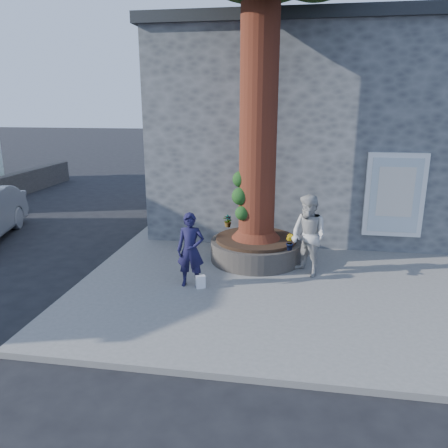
# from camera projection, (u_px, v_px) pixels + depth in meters

# --- Properties ---
(ground) EXTENTS (120.00, 120.00, 0.00)m
(ground) POSITION_uv_depth(u_px,v_px,m) (210.00, 294.00, 9.52)
(ground) COLOR black
(ground) RESTS_ON ground
(pavement) EXTENTS (9.00, 8.00, 0.12)m
(pavement) POSITION_uv_depth(u_px,v_px,m) (281.00, 278.00, 10.22)
(pavement) COLOR slate
(pavement) RESTS_ON ground
(yellow_line) EXTENTS (0.10, 30.00, 0.01)m
(yellow_line) POSITION_uv_depth(u_px,v_px,m) (99.00, 269.00, 10.94)
(yellow_line) COLOR yellow
(yellow_line) RESTS_ON ground
(stone_shop) EXTENTS (10.30, 8.30, 6.30)m
(stone_shop) POSITION_uv_depth(u_px,v_px,m) (320.00, 129.00, 15.11)
(stone_shop) COLOR #494C4E
(stone_shop) RESTS_ON ground
(planter) EXTENTS (2.30, 2.30, 0.60)m
(planter) POSITION_uv_depth(u_px,v_px,m) (256.00, 249.00, 11.18)
(planter) COLOR black
(planter) RESTS_ON pavement
(man) EXTENTS (0.62, 0.43, 1.65)m
(man) POSITION_uv_depth(u_px,v_px,m) (191.00, 250.00, 9.47)
(man) COLOR #141233
(man) RESTS_ON pavement
(woman) EXTENTS (1.15, 1.16, 1.90)m
(woman) POSITION_uv_depth(u_px,v_px,m) (308.00, 236.00, 10.06)
(woman) COLOR #AFADA8
(woman) RESTS_ON pavement
(shopping_bag) EXTENTS (0.23, 0.19, 0.28)m
(shopping_bag) POSITION_uv_depth(u_px,v_px,m) (201.00, 282.00, 9.51)
(shopping_bag) COLOR white
(shopping_bag) RESTS_ON pavement
(plant_a) EXTENTS (0.22, 0.20, 0.34)m
(plant_a) POSITION_uv_depth(u_px,v_px,m) (228.00, 221.00, 11.99)
(plant_a) COLOR gray
(plant_a) RESTS_ON planter
(plant_b) EXTENTS (0.28, 0.28, 0.38)m
(plant_b) POSITION_uv_depth(u_px,v_px,m) (289.00, 242.00, 10.11)
(plant_b) COLOR gray
(plant_b) RESTS_ON planter
(plant_c) EXTENTS (0.23, 0.23, 0.30)m
(plant_c) POSITION_uv_depth(u_px,v_px,m) (228.00, 222.00, 12.00)
(plant_c) COLOR gray
(plant_c) RESTS_ON planter
(plant_d) EXTENTS (0.39, 0.39, 0.32)m
(plant_d) POSITION_uv_depth(u_px,v_px,m) (228.00, 221.00, 11.99)
(plant_d) COLOR gray
(plant_d) RESTS_ON planter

